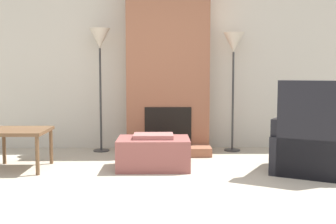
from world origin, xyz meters
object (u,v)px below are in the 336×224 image
at_px(armchair, 315,146).
at_px(floor_lamp_right, 234,49).
at_px(floor_lamp_left, 100,46).
at_px(side_table, 19,134).
at_px(ottoman, 153,153).

height_order(armchair, floor_lamp_right, floor_lamp_right).
bearing_deg(floor_lamp_left, floor_lamp_right, 0.00).
distance_m(side_table, floor_lamp_right, 3.16).
bearing_deg(floor_lamp_right, side_table, -157.24).
height_order(floor_lamp_left, floor_lamp_right, floor_lamp_left).
bearing_deg(armchair, floor_lamp_left, 0.74).
bearing_deg(ottoman, floor_lamp_left, 124.77).
distance_m(ottoman, floor_lamp_left, 1.93).
xyz_separation_m(side_table, floor_lamp_right, (2.74, 1.15, 1.07)).
height_order(ottoman, floor_lamp_right, floor_lamp_right).
xyz_separation_m(ottoman, armchair, (1.85, -0.28, 0.12)).
distance_m(ottoman, armchair, 1.88).
bearing_deg(floor_lamp_left, ottoman, -55.23).
relative_size(armchair, floor_lamp_right, 0.70).
bearing_deg(armchair, side_table, 24.52).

